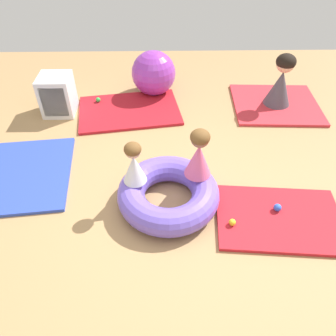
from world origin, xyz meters
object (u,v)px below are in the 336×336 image
at_px(child_in_pink, 199,154).
at_px(play_ball_blue, 278,207).
at_px(play_ball_yellow, 232,222).
at_px(storage_cube, 57,96).
at_px(adult_seated, 281,81).
at_px(exercise_ball_large, 154,73).
at_px(inflatable_cushion, 168,193).
at_px(child_in_white, 134,163).
at_px(play_ball_green, 98,100).

distance_m(child_in_pink, play_ball_blue, 0.99).
relative_size(play_ball_yellow, storage_cube, 0.12).
bearing_deg(adult_seated, exercise_ball_large, -177.45).
height_order(adult_seated, play_ball_blue, adult_seated).
distance_m(inflatable_cushion, play_ball_yellow, 0.71).
relative_size(inflatable_cushion, storage_cube, 1.91).
bearing_deg(child_in_white, inflatable_cushion, 20.96).
xyz_separation_m(play_ball_green, exercise_ball_large, (0.84, 0.33, 0.26)).
relative_size(play_ball_blue, storage_cube, 0.14).
relative_size(inflatable_cushion, play_ball_green, 15.01).
distance_m(adult_seated, play_ball_blue, 2.21).
bearing_deg(inflatable_cushion, play_ball_yellow, -28.31).
bearing_deg(child_in_pink, exercise_ball_large, -93.38).
bearing_deg(play_ball_blue, storage_cube, 143.50).
bearing_deg(child_in_white, play_ball_yellow, 9.03).
height_order(inflatable_cushion, adult_seated, adult_seated).
relative_size(child_in_white, adult_seated, 0.61).
bearing_deg(play_ball_green, adult_seated, -1.83).
xyz_separation_m(inflatable_cushion, play_ball_green, (-1.03, 2.05, -0.07)).
relative_size(child_in_pink, child_in_white, 1.16).
xyz_separation_m(adult_seated, play_ball_yellow, (-1.04, -2.30, -0.34)).
distance_m(inflatable_cushion, exercise_ball_large, 2.39).
xyz_separation_m(inflatable_cushion, adult_seated, (1.67, 1.96, 0.27)).
xyz_separation_m(child_in_white, play_ball_blue, (1.46, -0.22, -0.44)).
relative_size(play_ball_blue, play_ball_yellow, 1.15).
xyz_separation_m(inflatable_cushion, child_in_white, (-0.34, 0.06, 0.37)).
bearing_deg(play_ball_blue, play_ball_yellow, -160.08).
distance_m(child_in_white, play_ball_yellow, 1.13).
xyz_separation_m(exercise_ball_large, storage_cube, (-1.37, -0.56, -0.06)).
relative_size(child_in_white, play_ball_green, 6.59).
height_order(inflatable_cushion, storage_cube, storage_cube).
height_order(child_in_pink, storage_cube, child_in_pink).
bearing_deg(child_in_pink, play_ball_yellow, 106.99).
distance_m(adult_seated, play_ball_green, 2.72).
distance_m(inflatable_cushion, child_in_pink, 0.53).
distance_m(adult_seated, storage_cube, 3.22).
distance_m(child_in_white, play_ball_blue, 1.54).
bearing_deg(child_in_pink, play_ball_blue, 143.12).
bearing_deg(play_ball_blue, exercise_ball_large, 117.22).
distance_m(play_ball_yellow, storage_cube, 3.07).
xyz_separation_m(child_in_pink, play_ball_blue, (0.81, -0.31, -0.47)).
bearing_deg(child_in_pink, child_in_white, -7.81).
xyz_separation_m(child_in_white, storage_cube, (-1.21, 1.75, -0.24)).
xyz_separation_m(play_ball_green, play_ball_yellow, (1.65, -2.38, -0.00)).
xyz_separation_m(play_ball_blue, exercise_ball_large, (-1.30, 2.53, 0.26)).
xyz_separation_m(adult_seated, exercise_ball_large, (-1.85, 0.41, -0.07)).
height_order(play_ball_yellow, storage_cube, storage_cube).
height_order(play_ball_green, exercise_ball_large, exercise_ball_large).
bearing_deg(inflatable_cushion, play_ball_blue, -8.00).
bearing_deg(inflatable_cushion, exercise_ball_large, 94.42).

